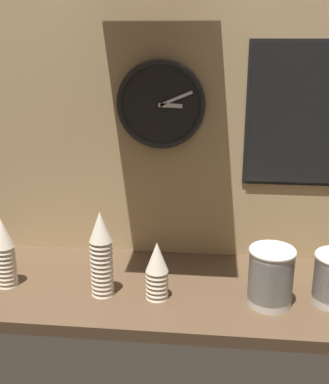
{
  "coord_description": "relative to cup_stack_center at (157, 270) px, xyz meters",
  "views": [
    {
      "loc": [
        0.08,
        -1.45,
        0.8
      ],
      "look_at": [
        -0.08,
        0.04,
        0.31
      ],
      "focal_mm": 45.0,
      "sensor_mm": 36.0,
      "label": 1
    }
  ],
  "objects": [
    {
      "name": "cup_stack_center_left",
      "position": [
        -0.18,
        0.0,
        0.05
      ],
      "size": [
        0.07,
        0.07,
        0.29
      ],
      "color": "beige",
      "rests_on": "ground_plane"
    },
    {
      "name": "ground_plane",
      "position": [
        0.09,
        0.09,
        -0.12
      ],
      "size": [
        1.6,
        0.56,
        0.04
      ],
      "primitive_type": "cube",
      "color": "#4C3826"
    },
    {
      "name": "cup_stack_far_left",
      "position": [
        -0.51,
        0.03,
        0.02
      ],
      "size": [
        0.07,
        0.07,
        0.24
      ],
      "color": "beige",
      "rests_on": "ground_plane"
    },
    {
      "name": "cup_stack_center",
      "position": [
        0.0,
        0.0,
        0.0
      ],
      "size": [
        0.07,
        0.07,
        0.19
      ],
      "color": "beige",
      "rests_on": "ground_plane"
    },
    {
      "name": "bowl_stack_right",
      "position": [
        0.35,
        0.0,
        0.0
      ],
      "size": [
        0.14,
        0.14,
        0.19
      ],
      "color": "beige",
      "rests_on": "ground_plane"
    },
    {
      "name": "menu_board",
      "position": [
        0.46,
        0.33,
        0.45
      ],
      "size": [
        0.37,
        0.01,
        0.5
      ],
      "color": "black"
    },
    {
      "name": "wall_clock",
      "position": [
        -0.02,
        0.33,
        0.48
      ],
      "size": [
        0.31,
        0.03,
        0.31
      ],
      "color": "black"
    },
    {
      "name": "wall_tiled_back",
      "position": [
        0.09,
        0.36,
        0.43
      ],
      "size": [
        1.6,
        0.03,
        1.05
      ],
      "color": "tan",
      "rests_on": "ground_plane"
    }
  ]
}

